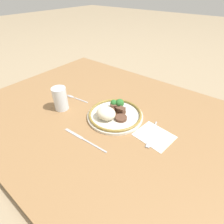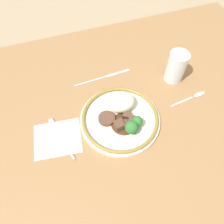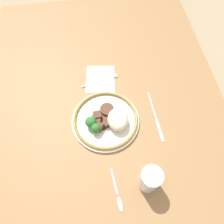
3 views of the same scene
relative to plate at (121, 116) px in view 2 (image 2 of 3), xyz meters
The scene contains 8 objects.
ground_plane 0.07m from the plate, 169.41° to the left, with size 8.00×8.00×0.00m, color #998466.
dining_table 0.05m from the plate, 169.41° to the left, with size 1.53×1.01×0.04m.
napkin 0.22m from the plate, behind, with size 0.16×0.14×0.00m.
plate is the anchor object (origin of this frame).
juice_glass 0.28m from the plate, 23.70° to the left, with size 0.07×0.07×0.12m.
fork 0.21m from the plate, behind, with size 0.06×0.17×0.00m.
knife 0.20m from the plate, 88.01° to the left, with size 0.23×0.02×0.00m.
spoon 0.29m from the plate, ahead, with size 0.15×0.03×0.01m.
Camera 2 is at (-0.12, -0.37, 0.68)m, focal length 35.00 mm.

